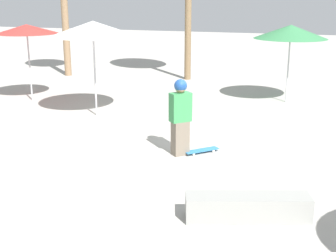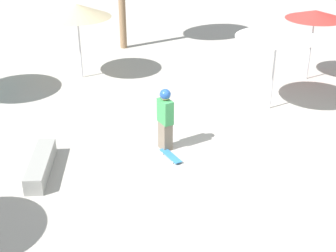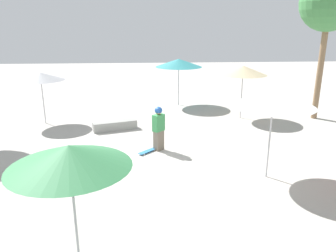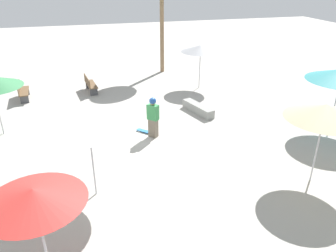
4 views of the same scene
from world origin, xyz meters
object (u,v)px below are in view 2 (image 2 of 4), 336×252
object	(u,v)px
skater_main	(165,117)
concrete_ledge	(41,165)
skateboard	(171,156)
shade_umbrella_white	(278,30)
shade_umbrella_red	(315,15)
shade_umbrella_tan	(77,11)

from	to	relation	value
skater_main	concrete_ledge	bearing A→B (deg)	-98.79
concrete_ledge	skateboard	bearing A→B (deg)	116.65
concrete_ledge	shade_umbrella_white	bearing A→B (deg)	134.89
skater_main	skateboard	size ratio (longest dim) A/B	2.32
shade_umbrella_red	skateboard	bearing A→B (deg)	-27.53
concrete_ledge	shade_umbrella_tan	size ratio (longest dim) A/B	0.75
concrete_ledge	shade_umbrella_tan	xyz separation A→B (m)	(-6.07, -1.57, 2.17)
skater_main	shade_umbrella_white	xyz separation A→B (m)	(-3.18, 2.47, 1.53)
skater_main	skateboard	world-z (taller)	skater_main
concrete_ledge	shade_umbrella_tan	world-z (taller)	shade_umbrella_tan
skateboard	concrete_ledge	size ratio (longest dim) A/B	0.36
skater_main	shade_umbrella_white	distance (m)	4.31
shade_umbrella_red	shade_umbrella_tan	xyz separation A→B (m)	(1.77, -7.72, 0.10)
concrete_ledge	shade_umbrella_tan	bearing A→B (deg)	-165.49
skater_main	shade_umbrella_tan	size ratio (longest dim) A/B	0.64
skater_main	shade_umbrella_red	xyz separation A→B (m)	(-6.02, 3.60, 1.37)
skater_main	shade_umbrella_tan	world-z (taller)	shade_umbrella_tan
skateboard	skater_main	bearing A→B (deg)	165.59
skater_main	concrete_ledge	size ratio (longest dim) A/B	0.85
concrete_ledge	shade_umbrella_white	world-z (taller)	shade_umbrella_white
skateboard	shade_umbrella_tan	size ratio (longest dim) A/B	0.28
skater_main	shade_umbrella_red	world-z (taller)	shade_umbrella_red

